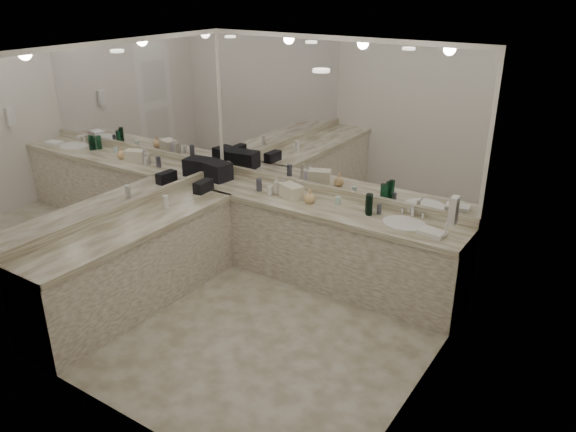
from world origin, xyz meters
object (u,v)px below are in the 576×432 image
Objects in this scene: cream_cosmetic_case at (291,191)px; soap_bottle_c at (310,196)px; sink at (404,224)px; soap_bottle_a at (276,185)px; soap_bottle_b at (284,187)px; wall_phone at (454,210)px; black_toiletry_bag at (215,170)px; hand_towel at (432,232)px.

soap_bottle_c reaches higher than cream_cosmetic_case.
soap_bottle_c reaches higher than sink.
sink is 1.07m from soap_bottle_c.
sink is at bearing -0.10° from soap_bottle_a.
soap_bottle_b is (-1.44, 0.02, 0.09)m from sink.
wall_phone is 1.34× the size of soap_bottle_b.
cream_cosmetic_case is at bearing -4.62° from soap_bottle_a.
black_toiletry_bag is at bearing -160.15° from cream_cosmetic_case.
soap_bottle_b is at bearing 176.40° from hand_towel.
cream_cosmetic_case is 1.33× the size of soap_bottle_a.
black_toiletry_bag is 1.11m from cream_cosmetic_case.
black_toiletry_bag reaches higher than hand_towel.
hand_towel is (2.74, -0.11, -0.09)m from black_toiletry_bag.
sink is 2.45× the size of soap_bottle_b.
wall_phone reaches higher than hand_towel.
black_toiletry_bag is 2.50× the size of soap_bottle_c.
cream_cosmetic_case is at bearing -1.65° from black_toiletry_bag.
soap_bottle_a is (-2.13, 0.50, -0.35)m from wall_phone.
hand_towel is 1.24× the size of soap_bottle_a.
soap_bottle_b is (0.09, 0.01, -0.01)m from soap_bottle_a.
hand_towel is at bearing 18.75° from cream_cosmetic_case.
cream_cosmetic_case is 0.13m from soap_bottle_b.
hand_towel is at bearing -2.97° from soap_bottle_a.
soap_bottle_c is (0.46, -0.04, -0.02)m from soap_bottle_a.
black_toiletry_bag is (-2.43, 0.02, 0.12)m from sink.
soap_bottle_a reaches higher than soap_bottle_c.
sink is 1.53m from soap_bottle_a.
cream_cosmetic_case is 1.70× the size of soap_bottle_c.
wall_phone is 1.55× the size of soap_bottle_c.
black_toiletry_bag is at bearing 179.58° from sink.
wall_phone is 1.77m from soap_bottle_c.
soap_bottle_c is at bearing -8.57° from soap_bottle_b.
cream_cosmetic_case is (-1.92, 0.49, -0.37)m from wall_phone.
hand_towel is (-0.29, 0.41, -0.43)m from wall_phone.
soap_bottle_b reaches higher than hand_towel.
soap_bottle_a is 0.09m from soap_bottle_b.
black_toiletry_bag reaches higher than soap_bottle_b.
sink is 2.85× the size of soap_bottle_c.
soap_bottle_a is (0.90, -0.02, -0.01)m from black_toiletry_bag.
hand_towel is 1.38m from soap_bottle_c.
black_toiletry_bag is at bearing 177.69° from hand_towel.
black_toiletry_bag is at bearing 177.62° from soap_bottle_c.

